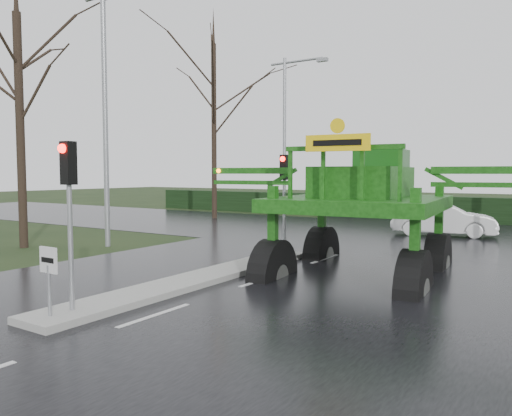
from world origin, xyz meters
The scene contains 14 objects.
ground centered at (0.00, 0.00, 0.00)m, with size 140.00×140.00×0.00m, color black.
road_main centered at (0.00, 10.00, 0.00)m, with size 14.00×80.00×0.02m, color black.
road_cross centered at (0.00, 16.00, 0.01)m, with size 80.00×12.00×0.02m, color black.
median_island centered at (-1.30, 3.00, 0.09)m, with size 1.20×10.00×0.16m, color gray.
hedge_row centered at (0.00, 24.00, 0.75)m, with size 44.00×0.90×1.50m, color black.
keep_left_sign centered at (-1.30, -1.50, 1.06)m, with size 0.50×0.07×1.35m.
traffic_signal_near centered at (-1.30, -1.01, 2.59)m, with size 0.26×0.33×3.52m.
traffic_signal_mid centered at (-1.30, 7.49, 2.59)m, with size 0.26×0.33×3.52m.
street_light_left_near centered at (-8.19, 6.00, 5.99)m, with size 3.85×0.30×10.00m.
street_light_left_far centered at (-8.19, 20.00, 5.99)m, with size 3.85×0.30×10.00m.
tree_left_near centered at (-11.00, 4.00, 5.85)m, with size 6.30×6.30×10.85m.
tree_left_far centered at (-12.50, 18.00, 7.15)m, with size 7.70×7.70×13.26m.
crop_sprayer centered at (0.00, 4.83, 2.53)m, with size 9.55×6.31×5.35m.
white_sedan centered at (1.87, 16.69, 0.00)m, with size 1.60×4.58×1.51m, color white.
Camera 1 is at (7.16, -7.20, 2.90)m, focal length 35.00 mm.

